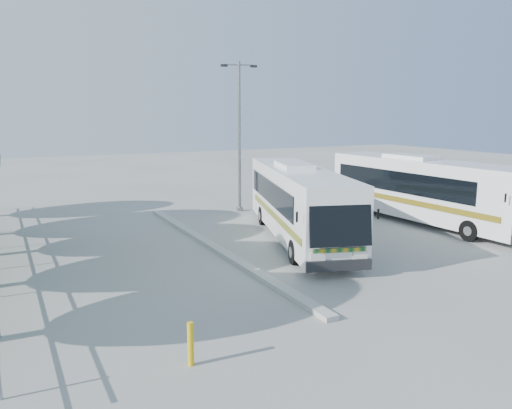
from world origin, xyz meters
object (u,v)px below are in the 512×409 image
coach_main (299,201)px  bollard (191,344)px  coach_adjacent (424,189)px  lamppost (239,130)px

coach_main → bollard: size_ratio=11.29×
bollard → coach_main: bearing=46.1°
coach_main → coach_adjacent: size_ratio=0.98×
coach_main → bollard: (-7.84, -8.15, -1.17)m
coach_main → lamppost: lamppost is taller
coach_main → coach_adjacent: (7.16, -0.05, 0.04)m
coach_main → bollard: bearing=-115.9°
coach_main → bollard: 11.37m
coach_main → lamppost: 7.40m
coach_main → coach_adjacent: bearing=17.6°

